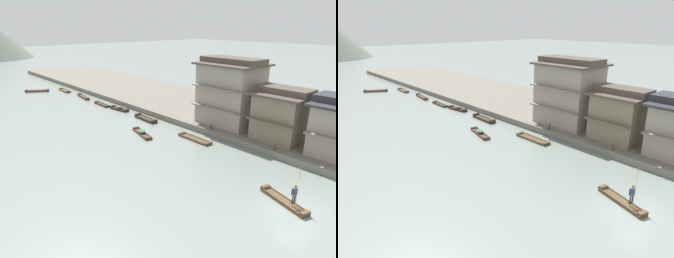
% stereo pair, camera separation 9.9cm
% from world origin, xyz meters
% --- Properties ---
extents(ground_plane, '(400.00, 400.00, 0.00)m').
position_xyz_m(ground_plane, '(0.00, 0.00, 0.00)').
color(ground_plane, gray).
extents(riverbank_right, '(18.00, 110.00, 0.81)m').
position_xyz_m(riverbank_right, '(16.23, 30.00, 0.41)').
color(riverbank_right, '#6B665B').
rests_on(riverbank_right, ground).
extents(boat_foreground_poled, '(2.14, 4.61, 0.44)m').
position_xyz_m(boat_foreground_poled, '(0.28, 1.15, 0.15)').
color(boat_foreground_poled, brown).
rests_on(boat_foreground_poled, ground).
extents(boatman_person, '(0.53, 0.36, 3.04)m').
position_xyz_m(boatman_person, '(0.04, 0.26, 1.45)').
color(boatman_person, black).
rests_on(boatman_person, boat_foreground_poled).
extents(boat_moored_nearest, '(1.18, 4.94, 0.35)m').
position_xyz_m(boat_moored_nearest, '(4.98, 15.57, 0.12)').
color(boat_moored_nearest, brown).
rests_on(boat_moored_nearest, ground).
extents(boat_moored_second, '(1.21, 4.54, 0.40)m').
position_xyz_m(boat_moored_second, '(4.86, 53.81, 0.13)').
color(boat_moored_second, brown).
rests_on(boat_moored_second, ground).
extents(boat_moored_third, '(2.05, 4.75, 0.65)m').
position_xyz_m(boat_moored_third, '(1.24, 21.43, 0.22)').
color(boat_moored_third, '#423328').
rests_on(boat_moored_third, ground).
extents(boat_moored_far, '(1.44, 3.96, 0.73)m').
position_xyz_m(boat_moored_far, '(5.49, 33.43, 0.27)').
color(boat_moored_far, '#33281E').
rests_on(boat_moored_far, ground).
extents(boat_midriver_drifting, '(1.44, 5.06, 0.46)m').
position_xyz_m(boat_midriver_drifting, '(5.09, 45.58, 0.15)').
color(boat_midriver_drifting, '#423328').
rests_on(boat_midriver_drifting, ground).
extents(boat_midriver_upstream, '(4.54, 3.21, 0.51)m').
position_xyz_m(boat_midriver_upstream, '(0.25, 57.11, 0.17)').
color(boat_midriver_upstream, '#423328').
rests_on(boat_midriver_upstream, ground).
extents(boat_upstream_distant, '(0.94, 4.35, 0.34)m').
position_xyz_m(boat_upstream_distant, '(4.91, 38.21, 0.12)').
color(boat_upstream_distant, '#33281E').
rests_on(boat_upstream_distant, ground).
extents(boat_crossing_west, '(1.26, 4.63, 0.54)m').
position_xyz_m(boat_crossing_west, '(5.43, 26.13, 0.18)').
color(boat_crossing_west, '#33281E').
rests_on(boat_crossing_west, ground).
extents(house_waterfront_second, '(5.80, 6.17, 6.14)m').
position_xyz_m(house_waterfront_second, '(11.04, 7.86, 3.82)').
color(house_waterfront_second, '#7F705B').
rests_on(house_waterfront_second, riverbank_right).
extents(house_waterfront_tall, '(6.76, 8.32, 8.74)m').
position_xyz_m(house_waterfront_tall, '(11.52, 15.56, 5.11)').
color(house_waterfront_tall, gray).
rests_on(house_waterfront_tall, riverbank_right).
extents(mooring_post_dock_near, '(0.20, 0.20, 0.82)m').
position_xyz_m(mooring_post_dock_near, '(7.58, 6.30, 1.22)').
color(mooring_post_dock_near, '#473828').
rests_on(mooring_post_dock_near, riverbank_right).
extents(mooring_post_dock_mid, '(0.20, 0.20, 0.82)m').
position_xyz_m(mooring_post_dock_mid, '(7.58, 15.21, 1.23)').
color(mooring_post_dock_mid, '#473828').
rests_on(mooring_post_dock_mid, riverbank_right).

